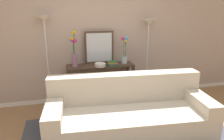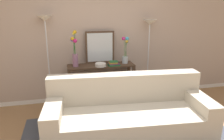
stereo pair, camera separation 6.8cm
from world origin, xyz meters
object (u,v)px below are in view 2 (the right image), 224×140
Objects in this scene: floor_lamp_left at (46,37)px; vase_tall_flowers at (75,52)px; console_table at (101,77)px; fruit_bowl at (101,65)px; couch at (128,115)px; book_row_under_console at (84,102)px; book_stack at (114,64)px; floor_lamp_right at (149,37)px; wall_mirror at (100,47)px; vase_short_flowers at (125,52)px.

floor_lamp_left is 2.59× the size of vase_tall_flowers.
fruit_bowl reaches higher than console_table.
couch is 2.02m from floor_lamp_left.
couch is 1.93× the size of console_table.
book_row_under_console is (0.14, 0.01, -1.03)m from vase_tall_flowers.
book_stack is (0.02, 1.04, 0.54)m from couch.
vase_tall_flowers is 0.77m from book_stack.
floor_lamp_right is (0.80, 1.22, 0.99)m from couch.
wall_mirror is 2.83× the size of book_stack.
fruit_bowl is at bearing -169.53° from floor_lamp_right.
floor_lamp_right is 7.41× the size of book_stack.
couch is 1.18m from book_stack.
vase_tall_flowers reaches higher than fruit_bowl.
vase_short_flowers is at bearing 14.18° from fruit_bowl.
console_table is at bearing -4.36° from floor_lamp_left.
book_stack is (0.26, 0.01, 0.00)m from fruit_bowl.
fruit_bowl is at bearing -177.23° from book_stack.
vase_tall_flowers is at bearing 121.71° from couch.
fruit_bowl is 0.93× the size of book_stack.
console_table is at bearing 100.30° from couch.
fruit_bowl is (0.46, -0.10, -0.24)m from vase_tall_flowers.
floor_lamp_left is 1.03m from wall_mirror.
vase_short_flowers is (1.48, -0.06, -0.35)m from floor_lamp_left.
vase_short_flowers is (-0.51, -0.06, -0.27)m from floor_lamp_right.
vase_tall_flowers is 0.99m from vase_short_flowers.
console_table is 2.04× the size of wall_mirror.
floor_lamp_left reaches higher than floor_lamp_right.
floor_lamp_left reaches higher than vase_short_flowers.
wall_mirror is 1.83× the size of book_row_under_console.
floor_lamp_left is 7.84× the size of book_stack.
floor_lamp_left is 5.06× the size of book_row_under_console.
floor_lamp_left is 1.47m from book_row_under_console.
floor_lamp_left is at bearing 134.28° from couch.
console_table is at bearing 75.93° from fruit_bowl.
console_table is 0.78× the size of floor_lamp_right.
floor_lamp_right is 1.15m from fruit_bowl.
book_stack reaches higher than fruit_bowl.
vase_tall_flowers is 1.04m from book_row_under_console.
floor_lamp_left is 1.11m from fruit_bowl.
floor_lamp_right is at bearing 3.15° from book_row_under_console.
wall_mirror is at bearing 81.38° from fruit_bowl.
couch is at bearing -123.13° from floor_lamp_right.
book_row_under_console is at bearing -176.85° from floor_lamp_right.
floor_lamp_right reaches higher than wall_mirror.
couch is 11.15× the size of book_stack.
vase_tall_flowers is at bearing 172.79° from book_stack.
vase_tall_flowers is (0.49, -0.09, -0.30)m from floor_lamp_left.
console_table is (-0.21, 1.15, 0.25)m from couch.
floor_lamp_right is at bearing 12.98° from book_stack.
fruit_bowl is (-0.24, 1.03, 0.53)m from couch.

